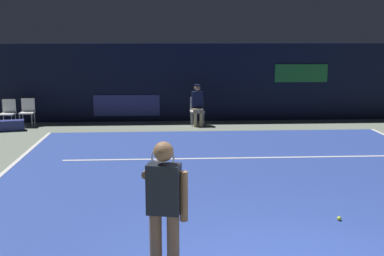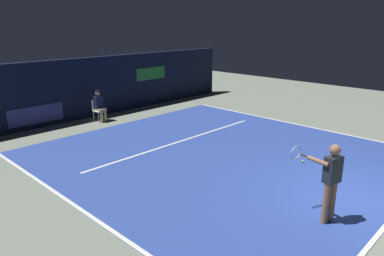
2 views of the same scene
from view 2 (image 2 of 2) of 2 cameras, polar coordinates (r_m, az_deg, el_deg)
ground_plane at (r=11.55m, az=4.40°, el=-4.22°), size 30.67×30.67×0.00m
court_surface at (r=11.55m, az=4.40°, el=-4.20°), size 9.88×10.44×0.01m
line_sideline_left at (r=15.46m, az=16.07°, el=0.60°), size 0.10×10.44×0.01m
line_sideline_right at (r=8.69m, az=-17.22°, el=-12.19°), size 0.10×10.44×0.01m
line_service at (r=12.72m, az=-1.94°, el=-2.15°), size 7.71×0.10×0.01m
back_wall at (r=16.64m, az=-15.24°, el=6.29°), size 15.68×0.33×2.60m
tennis_player at (r=7.97m, az=21.03°, el=-7.46°), size 0.51×1.02×1.73m
line_judge_on_chair at (r=15.67m, az=-14.45°, el=3.46°), size 0.46×0.54×1.32m
tennis_ball at (r=11.36m, az=17.12°, el=-5.06°), size 0.07×0.07×0.07m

